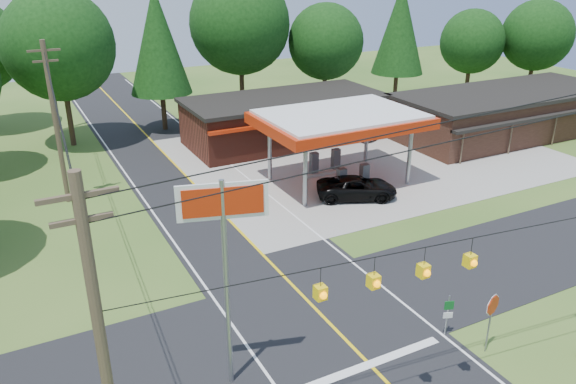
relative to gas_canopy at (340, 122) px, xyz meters
name	(u,v)px	position (x,y,z in m)	size (l,w,h in m)	color
ground	(321,315)	(-9.00, -13.00, -4.27)	(120.00, 120.00, 0.00)	#365B20
main_highway	(321,315)	(-9.00, -13.00, -4.26)	(8.00, 120.00, 0.02)	black
cross_road	(321,315)	(-9.00, -13.00, -4.25)	(70.00, 7.00, 0.02)	black
lane_center_yellow	(321,315)	(-9.00, -13.00, -4.24)	(0.15, 110.00, 0.00)	yellow
gas_canopy	(340,122)	(0.00, 0.00, 0.00)	(10.60, 7.40, 4.88)	gray
convenience_store	(285,119)	(1.00, 9.98, -2.35)	(16.40, 7.55, 3.80)	#532117
strip_building	(507,112)	(19.00, 2.98, -2.35)	(20.40, 8.75, 3.80)	#331C15
utility_pole_near_left	(102,349)	(-18.50, -18.00, 0.93)	(1.80, 0.30, 10.00)	#473828
utility_pole_far_left	(56,122)	(-17.00, 5.00, 0.93)	(1.80, 0.30, 10.00)	#473828
utility_pole_north	(51,77)	(-15.50, 22.00, 0.48)	(0.30, 0.30, 9.50)	#473828
overhead_beacons	(401,255)	(-10.00, -19.00, 1.95)	(17.04, 2.04, 1.03)	black
treeline_backdrop	(168,57)	(-8.18, 11.01, 3.22)	(70.27, 51.59, 13.30)	#332316
suv_car	(357,188)	(-0.50, -3.00, -3.56)	(5.09, 5.09, 1.42)	black
sedan_car	(354,130)	(6.58, 8.00, -3.56)	(4.15, 4.15, 1.41)	silver
big_stop_sign	(224,235)	(-14.00, -15.01, 1.74)	(2.85, 0.87, 7.92)	gray
octagonal_stop_sign	(492,310)	(-4.50, -18.04, -2.31)	(0.88, 0.28, 2.61)	gray
route_sign_post	(448,312)	(-5.20, -16.52, -3.15)	(0.37, 0.17, 1.90)	gray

